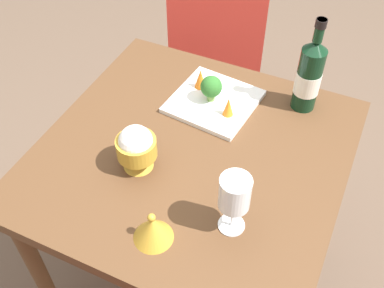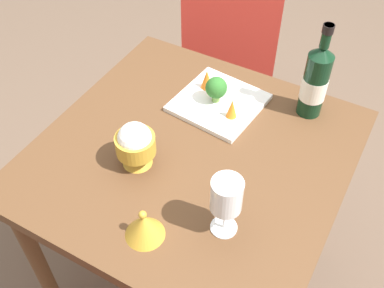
% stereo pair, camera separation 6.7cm
% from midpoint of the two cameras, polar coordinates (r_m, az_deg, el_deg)
% --- Properties ---
extents(ground_plane, '(8.00, 8.00, 0.00)m').
position_cam_midpoint_polar(ground_plane, '(1.94, 1.03, -15.98)').
color(ground_plane, brown).
extents(dining_table, '(0.86, 0.86, 0.75)m').
position_cam_midpoint_polar(dining_table, '(1.39, 1.38, -3.49)').
color(dining_table, brown).
rests_on(dining_table, ground_plane).
extents(chair_near_window, '(0.51, 0.51, 0.85)m').
position_cam_midpoint_polar(chair_near_window, '(2.09, 5.69, 11.65)').
color(chair_near_window, red).
rests_on(chair_near_window, ground_plane).
extents(wine_bottle, '(0.08, 0.08, 0.31)m').
position_cam_midpoint_polar(wine_bottle, '(1.42, 16.38, 7.48)').
color(wine_bottle, black).
rests_on(wine_bottle, dining_table).
extents(wine_glass, '(0.08, 0.08, 0.18)m').
position_cam_midpoint_polar(wine_glass, '(1.06, 6.12, -6.56)').
color(wine_glass, white).
rests_on(wine_glass, dining_table).
extents(rice_bowl, '(0.11, 0.11, 0.14)m').
position_cam_midpoint_polar(rice_bowl, '(1.24, -5.50, -0.07)').
color(rice_bowl, gold).
rests_on(rice_bowl, dining_table).
extents(rice_bowl_lid, '(0.10, 0.10, 0.09)m').
position_cam_midpoint_polar(rice_bowl_lid, '(1.12, -4.24, -10.10)').
color(rice_bowl_lid, gold).
rests_on(rice_bowl_lid, dining_table).
extents(serving_plate, '(0.27, 0.27, 0.02)m').
position_cam_midpoint_polar(serving_plate, '(1.46, 4.65, 5.10)').
color(serving_plate, white).
rests_on(serving_plate, dining_table).
extents(broccoli_floret, '(0.07, 0.07, 0.09)m').
position_cam_midpoint_polar(broccoli_floret, '(1.43, 4.39, 6.88)').
color(broccoli_floret, '#729E4C').
rests_on(broccoli_floret, serving_plate).
extents(carrot_garnish_left, '(0.04, 0.04, 0.07)m').
position_cam_midpoint_polar(carrot_garnish_left, '(1.48, 3.15, 8.02)').
color(carrot_garnish_left, orange).
rests_on(carrot_garnish_left, serving_plate).
extents(carrot_garnish_right, '(0.03, 0.03, 0.06)m').
position_cam_midpoint_polar(carrot_garnish_right, '(1.39, 6.35, 4.38)').
color(carrot_garnish_right, orange).
rests_on(carrot_garnish_right, serving_plate).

